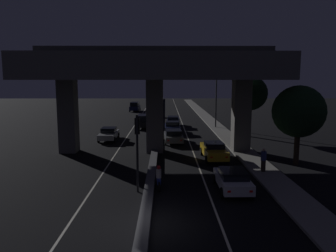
{
  "coord_description": "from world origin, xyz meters",
  "views": [
    {
      "loc": [
        0.98,
        -14.54,
        6.76
      ],
      "look_at": [
        1.27,
        21.25,
        1.6
      ],
      "focal_mm": 35.0,
      "sensor_mm": 36.0,
      "label": 1
    }
  ],
  "objects_px": {
    "traffic_light_left_of_median": "(137,140)",
    "car_dark_blue_fourth": "(172,127)",
    "car_dark_blue_fifth": "(173,121)",
    "pedestrian_on_sidewalk": "(264,160)",
    "street_lamp": "(213,91)",
    "car_grey_third_oncoming": "(151,113)",
    "car_silver_lead_oncoming": "(109,134)",
    "car_taxi_yellow_second": "(214,150)",
    "car_grey_third": "(173,136)",
    "motorcycle_blue_filtering_near": "(159,179)",
    "car_dark_blue_fourth_oncoming": "(135,106)",
    "car_black_second_oncoming": "(144,121)",
    "car_white_lead": "(233,180)"
  },
  "relations": [
    {
      "from": "traffic_light_left_of_median",
      "to": "car_dark_blue_fourth",
      "type": "height_order",
      "value": "traffic_light_left_of_median"
    },
    {
      "from": "car_dark_blue_fifth",
      "to": "pedestrian_on_sidewalk",
      "type": "bearing_deg",
      "value": -163.42
    },
    {
      "from": "street_lamp",
      "to": "car_grey_third_oncoming",
      "type": "xyz_separation_m",
      "value": [
        -9.23,
        14.16,
        -4.42
      ]
    },
    {
      "from": "car_dark_blue_fourth",
      "to": "car_dark_blue_fifth",
      "type": "relative_size",
      "value": 0.94
    },
    {
      "from": "traffic_light_left_of_median",
      "to": "car_dark_blue_fifth",
      "type": "height_order",
      "value": "traffic_light_left_of_median"
    },
    {
      "from": "car_grey_third_oncoming",
      "to": "pedestrian_on_sidewalk",
      "type": "distance_m",
      "value": 37.43
    },
    {
      "from": "traffic_light_left_of_median",
      "to": "street_lamp",
      "type": "xyz_separation_m",
      "value": [
        8.24,
        25.74,
        1.96
      ]
    },
    {
      "from": "pedestrian_on_sidewalk",
      "to": "street_lamp",
      "type": "bearing_deg",
      "value": 91.26
    },
    {
      "from": "car_dark_blue_fifth",
      "to": "pedestrian_on_sidewalk",
      "type": "relative_size",
      "value": 2.85
    },
    {
      "from": "car_silver_lead_oncoming",
      "to": "car_grey_third_oncoming",
      "type": "xyz_separation_m",
      "value": [
        3.66,
        22.95,
        0.02
      ]
    },
    {
      "from": "car_taxi_yellow_second",
      "to": "pedestrian_on_sidewalk",
      "type": "bearing_deg",
      "value": -147.06
    },
    {
      "from": "car_grey_third",
      "to": "motorcycle_blue_filtering_near",
      "type": "height_order",
      "value": "motorcycle_blue_filtering_near"
    },
    {
      "from": "car_silver_lead_oncoming",
      "to": "motorcycle_blue_filtering_near",
      "type": "height_order",
      "value": "motorcycle_blue_filtering_near"
    },
    {
      "from": "traffic_light_left_of_median",
      "to": "car_dark_blue_fourth_oncoming",
      "type": "height_order",
      "value": "traffic_light_left_of_median"
    },
    {
      "from": "car_dark_blue_fourth",
      "to": "car_dark_blue_fifth",
      "type": "height_order",
      "value": "car_dark_blue_fourth"
    },
    {
      "from": "car_black_second_oncoming",
      "to": "car_dark_blue_fourth_oncoming",
      "type": "relative_size",
      "value": 1.01
    },
    {
      "from": "car_white_lead",
      "to": "car_silver_lead_oncoming",
      "type": "height_order",
      "value": "car_silver_lead_oncoming"
    },
    {
      "from": "traffic_light_left_of_median",
      "to": "car_grey_third",
      "type": "relative_size",
      "value": 1.05
    },
    {
      "from": "car_silver_lead_oncoming",
      "to": "car_black_second_oncoming",
      "type": "relative_size",
      "value": 1.03
    },
    {
      "from": "traffic_light_left_of_median",
      "to": "car_white_lead",
      "type": "relative_size",
      "value": 1.16
    },
    {
      "from": "car_taxi_yellow_second",
      "to": "car_grey_third_oncoming",
      "type": "xyz_separation_m",
      "value": [
        -6.77,
        31.9,
        -0.04
      ]
    },
    {
      "from": "car_dark_blue_fifth",
      "to": "car_black_second_oncoming",
      "type": "bearing_deg",
      "value": 113.5
    },
    {
      "from": "car_grey_third_oncoming",
      "to": "car_white_lead",
      "type": "bearing_deg",
      "value": 8.14
    },
    {
      "from": "traffic_light_left_of_median",
      "to": "car_taxi_yellow_second",
      "type": "bearing_deg",
      "value": 54.17
    },
    {
      "from": "car_taxi_yellow_second",
      "to": "car_dark_blue_fourth_oncoming",
      "type": "height_order",
      "value": "car_dark_blue_fourth_oncoming"
    },
    {
      "from": "car_dark_blue_fourth",
      "to": "car_black_second_oncoming",
      "type": "distance_m",
      "value": 5.68
    },
    {
      "from": "car_dark_blue_fourth",
      "to": "car_dark_blue_fourth_oncoming",
      "type": "height_order",
      "value": "car_dark_blue_fourth_oncoming"
    },
    {
      "from": "car_dark_blue_fourth_oncoming",
      "to": "pedestrian_on_sidewalk",
      "type": "relative_size",
      "value": 2.61
    },
    {
      "from": "car_white_lead",
      "to": "pedestrian_on_sidewalk",
      "type": "xyz_separation_m",
      "value": [
        2.97,
        3.7,
        0.28
      ]
    },
    {
      "from": "car_black_second_oncoming",
      "to": "traffic_light_left_of_median",
      "type": "bearing_deg",
      "value": 3.0
    },
    {
      "from": "car_black_second_oncoming",
      "to": "car_dark_blue_fourth_oncoming",
      "type": "height_order",
      "value": "car_dark_blue_fourth_oncoming"
    },
    {
      "from": "car_white_lead",
      "to": "car_dark_blue_fourth_oncoming",
      "type": "distance_m",
      "value": 50.64
    },
    {
      "from": "car_dark_blue_fifth",
      "to": "car_black_second_oncoming",
      "type": "height_order",
      "value": "car_black_second_oncoming"
    },
    {
      "from": "traffic_light_left_of_median",
      "to": "car_silver_lead_oncoming",
      "type": "relative_size",
      "value": 1.02
    },
    {
      "from": "car_dark_blue_fifth",
      "to": "street_lamp",
      "type": "bearing_deg",
      "value": -104.91
    },
    {
      "from": "car_grey_third",
      "to": "car_dark_blue_fourth_oncoming",
      "type": "bearing_deg",
      "value": 9.47
    },
    {
      "from": "car_taxi_yellow_second",
      "to": "car_silver_lead_oncoming",
      "type": "relative_size",
      "value": 1.03
    },
    {
      "from": "car_grey_third",
      "to": "car_grey_third_oncoming",
      "type": "relative_size",
      "value": 1.02
    },
    {
      "from": "street_lamp",
      "to": "car_silver_lead_oncoming",
      "type": "relative_size",
      "value": 1.91
    },
    {
      "from": "street_lamp",
      "to": "car_grey_third_oncoming",
      "type": "height_order",
      "value": "street_lamp"
    },
    {
      "from": "car_dark_blue_fourth",
      "to": "car_grey_third_oncoming",
      "type": "xyz_separation_m",
      "value": [
        -3.55,
        18.15,
        -0.01
      ]
    },
    {
      "from": "car_white_lead",
      "to": "car_grey_third",
      "type": "bearing_deg",
      "value": 11.38
    },
    {
      "from": "car_silver_lead_oncoming",
      "to": "motorcycle_blue_filtering_near",
      "type": "bearing_deg",
      "value": 20.03
    },
    {
      "from": "street_lamp",
      "to": "car_silver_lead_oncoming",
      "type": "height_order",
      "value": "street_lamp"
    },
    {
      "from": "street_lamp",
      "to": "car_grey_third",
      "type": "bearing_deg",
      "value": -118.74
    },
    {
      "from": "car_taxi_yellow_second",
      "to": "car_silver_lead_oncoming",
      "type": "distance_m",
      "value": 13.74
    },
    {
      "from": "car_grey_third",
      "to": "car_grey_third_oncoming",
      "type": "height_order",
      "value": "car_grey_third"
    },
    {
      "from": "car_white_lead",
      "to": "street_lamp",
      "type": "bearing_deg",
      "value": -6.12
    },
    {
      "from": "car_grey_third",
      "to": "motorcycle_blue_filtering_near",
      "type": "bearing_deg",
      "value": 172.59
    },
    {
      "from": "car_white_lead",
      "to": "car_dark_blue_fifth",
      "type": "bearing_deg",
      "value": 5.61
    }
  ]
}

